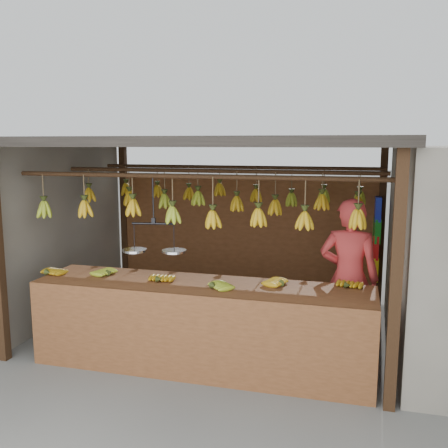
# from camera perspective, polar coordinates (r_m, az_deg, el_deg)

# --- Properties ---
(ground) EXTENTS (80.00, 80.00, 0.00)m
(ground) POSITION_cam_1_polar(r_m,az_deg,el_deg) (6.51, -0.70, -11.78)
(ground) COLOR #5B5B57
(stall) EXTENTS (4.30, 3.30, 2.40)m
(stall) POSITION_cam_1_polar(r_m,az_deg,el_deg) (6.40, 0.07, 5.98)
(stall) COLOR black
(stall) RESTS_ON ground
(counter) EXTENTS (3.59, 0.80, 0.96)m
(counter) POSITION_cam_1_polar(r_m,az_deg,el_deg) (5.13, -3.06, -9.31)
(counter) COLOR brown
(counter) RESTS_ON ground
(hanging_bananas) EXTENTS (3.58, 2.23, 0.40)m
(hanging_bananas) POSITION_cam_1_polar(r_m,az_deg,el_deg) (6.11, -0.73, 2.52)
(hanging_bananas) COLOR #92A523
(hanging_bananas) RESTS_ON ground
(balance_scale) EXTENTS (0.68, 0.33, 0.82)m
(balance_scale) POSITION_cam_1_polar(r_m,az_deg,el_deg) (5.39, -7.98, -2.56)
(balance_scale) COLOR black
(balance_scale) RESTS_ON ground
(vendor) EXTENTS (0.68, 0.49, 1.76)m
(vendor) POSITION_cam_1_polar(r_m,az_deg,el_deg) (5.62, 14.07, -6.04)
(vendor) COLOR #BF3333
(vendor) RESTS_ON ground
(bag_bundles) EXTENTS (0.08, 0.26, 1.19)m
(bag_bundles) POSITION_cam_1_polar(r_m,az_deg,el_deg) (7.33, 17.03, -1.64)
(bag_bundles) COLOR #1426BF
(bag_bundles) RESTS_ON ground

